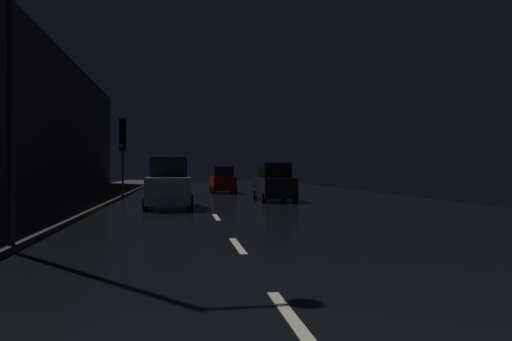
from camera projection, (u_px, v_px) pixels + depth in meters
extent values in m
cube|color=black|center=(203.00, 200.00, 26.72)|extent=(26.14, 84.00, 0.02)
cube|color=#33302D|center=(77.00, 199.00, 25.62)|extent=(4.40, 84.00, 0.15)
cube|color=#2D2B28|center=(1.00, 101.00, 21.73)|extent=(0.80, 63.00, 9.74)
cube|color=beige|center=(291.00, 317.00, 5.49)|extent=(0.16, 2.20, 0.01)
cube|color=beige|center=(238.00, 246.00, 10.60)|extent=(0.16, 2.20, 0.01)
cube|color=beige|center=(216.00, 217.00, 16.84)|extent=(0.16, 2.20, 0.01)
cylinder|color=#38383A|center=(123.00, 175.00, 27.17)|extent=(0.12, 0.12, 2.76)
cube|color=black|center=(123.00, 135.00, 27.17)|extent=(0.37, 0.40, 1.90)
sphere|color=black|center=(122.00, 124.00, 26.99)|extent=(0.22, 0.22, 0.22)
sphere|color=black|center=(122.00, 135.00, 26.99)|extent=(0.22, 0.22, 0.22)
sphere|color=#19D84C|center=(122.00, 146.00, 26.99)|extent=(0.22, 0.22, 0.22)
cylinder|color=#2D2D30|center=(11.00, 50.00, 9.80)|extent=(0.16, 0.16, 8.44)
cube|color=silver|center=(169.00, 190.00, 21.08)|extent=(1.87, 4.37, 1.14)
cube|color=black|center=(169.00, 167.00, 21.23)|extent=(1.59, 2.19, 0.87)
cylinder|color=black|center=(190.00, 202.00, 19.71)|extent=(0.23, 0.67, 0.67)
cylinder|color=black|center=(146.00, 203.00, 19.42)|extent=(0.23, 0.67, 0.67)
cylinder|color=black|center=(189.00, 198.00, 22.73)|extent=(0.23, 0.67, 0.67)
cylinder|color=black|center=(150.00, 198.00, 22.44)|extent=(0.23, 0.67, 0.67)
sphere|color=white|center=(181.00, 192.00, 19.04)|extent=(0.19, 0.19, 0.19)
sphere|color=white|center=(155.00, 192.00, 18.88)|extent=(0.19, 0.19, 0.19)
sphere|color=red|center=(181.00, 188.00, 23.27)|extent=(0.19, 0.19, 0.19)
sphere|color=red|center=(159.00, 188.00, 23.11)|extent=(0.19, 0.19, 0.19)
cube|color=black|center=(274.00, 187.00, 25.62)|extent=(1.72, 4.02, 1.05)
cube|color=black|center=(274.00, 170.00, 25.48)|extent=(1.46, 2.01, 0.80)
cylinder|color=black|center=(255.00, 194.00, 26.87)|extent=(0.21, 0.61, 0.61)
cylinder|color=black|center=(283.00, 194.00, 27.14)|extent=(0.21, 0.61, 0.61)
cylinder|color=black|center=(263.00, 197.00, 24.10)|extent=(0.21, 0.61, 0.61)
cylinder|color=black|center=(295.00, 197.00, 24.37)|extent=(0.21, 0.61, 0.61)
sphere|color=slate|center=(259.00, 186.00, 27.49)|extent=(0.17, 0.17, 0.17)
sphere|color=slate|center=(275.00, 186.00, 27.64)|extent=(0.17, 0.17, 0.17)
sphere|color=red|center=(272.00, 189.00, 23.60)|extent=(0.17, 0.17, 0.17)
sphere|color=red|center=(291.00, 189.00, 23.75)|extent=(0.17, 0.17, 0.17)
cube|color=maroon|center=(223.00, 183.00, 34.05)|extent=(1.59, 3.70, 0.97)
cube|color=black|center=(223.00, 172.00, 33.92)|extent=(1.35, 1.85, 0.74)
cylinder|color=black|center=(211.00, 188.00, 35.21)|extent=(0.19, 0.56, 0.56)
cylinder|color=black|center=(232.00, 188.00, 35.45)|extent=(0.19, 0.56, 0.56)
cylinder|color=black|center=(213.00, 190.00, 32.65)|extent=(0.19, 0.56, 0.56)
cylinder|color=black|center=(236.00, 190.00, 32.89)|extent=(0.19, 0.56, 0.56)
sphere|color=slate|center=(215.00, 183.00, 35.77)|extent=(0.16, 0.16, 0.16)
sphere|color=slate|center=(226.00, 183.00, 35.91)|extent=(0.16, 0.16, 0.16)
sphere|color=red|center=(219.00, 184.00, 32.19)|extent=(0.16, 0.16, 0.16)
sphere|color=red|center=(232.00, 184.00, 32.33)|extent=(0.16, 0.16, 0.16)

